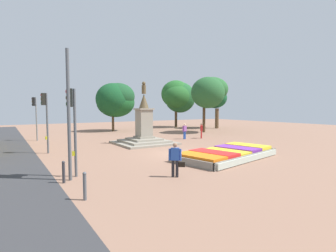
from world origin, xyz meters
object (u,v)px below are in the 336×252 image
Objects in this scene: flower_planter at (227,154)px; pedestrian_crossing_plaza at (185,130)px; traffic_light_mid_block at (45,112)px; banner_pole at (69,112)px; traffic_light_far_corner at (35,111)px; traffic_light_near_crossing at (72,117)px; statue_monument at (144,132)px; pedestrian_near_planter at (201,130)px; kerb_bollard_south at (85,185)px; pedestrian_with_handbag at (176,158)px; kerb_bollard_mid_a at (64,171)px.

pedestrian_crossing_plaza is at bearing 69.16° from flower_planter.
banner_pole is at bearing -90.71° from traffic_light_mid_block.
traffic_light_far_corner is 0.73× the size of banner_pole.
traffic_light_far_corner reaches higher than traffic_light_near_crossing.
statue_monument is 1.35× the size of traffic_light_near_crossing.
pedestrian_near_planter is at bearing 4.66° from traffic_light_mid_block.
pedestrian_crossing_plaza reaches higher than kerb_bollard_south.
banner_pole is (-7.79, -8.26, 1.92)m from statue_monument.
traffic_light_near_crossing is 2.56× the size of pedestrian_crossing_plaza.
pedestrian_near_planter is (14.24, -6.80, -1.93)m from traffic_light_far_corner.
traffic_light_mid_block is at bearing -175.34° from pedestrian_near_planter.
pedestrian_with_handbag is 1.60× the size of kerb_bollard_south.
kerb_bollard_mid_a reaches higher than flower_planter.
traffic_light_mid_block is 7.98m from traffic_light_far_corner.
flower_planter is 9.53m from kerb_bollard_mid_a.
flower_planter is at bearing -110.84° from pedestrian_crossing_plaza.
pedestrian_with_handbag reaches higher than pedestrian_near_planter.
traffic_light_mid_block is 1.00× the size of traffic_light_far_corner.
flower_planter is 4.74× the size of pedestrian_near_planter.
pedestrian_with_handbag is at bearing -33.26° from traffic_light_near_crossing.
kerb_bollard_south is (-0.38, -3.26, -2.17)m from traffic_light_near_crossing.
flower_planter is 5.56m from pedestrian_with_handbag.
traffic_light_near_crossing is at bearing -90.08° from traffic_light_far_corner.
pedestrian_near_planter is 17.41m from kerb_bollard_mid_a.
statue_monument is at bearing 69.94° from pedestrian_with_handbag.
flower_planter is at bearing 16.37° from kerb_bollard_south.
banner_pole is 2.47m from kerb_bollard_mid_a.
pedestrian_with_handbag is at bearing -159.14° from flower_planter.
traffic_light_near_crossing is 2.55× the size of pedestrian_near_planter.
traffic_light_mid_block is 10.65m from kerb_bollard_south.
pedestrian_with_handbag is at bearing 10.51° from kerb_bollard_south.
flower_planter is at bearing -0.41° from banner_pole.
pedestrian_near_planter is at bearing -25.53° from traffic_light_far_corner.
statue_monument is 1.30× the size of traffic_light_far_corner.
pedestrian_near_planter is at bearing 45.91° from pedestrian_with_handbag.
pedestrian_crossing_plaza is at bearing 36.14° from kerb_bollard_mid_a.
statue_monument reaches higher than flower_planter.
pedestrian_with_handbag is at bearing -127.75° from pedestrian_crossing_plaza.
traffic_light_mid_block is 2.64× the size of pedestrian_near_planter.
pedestrian_with_handbag reaches higher than flower_planter.
pedestrian_near_planter is at bearing 31.60° from kerb_bollard_mid_a.
kerb_bollard_mid_a is at bearing -143.86° from pedestrian_crossing_plaza.
traffic_light_far_corner is at bearing 119.71° from flower_planter.
traffic_light_mid_block reaches higher than pedestrian_crossing_plaza.
traffic_light_far_corner is (0.02, 15.13, 0.13)m from traffic_light_near_crossing.
statue_monument reaches higher than kerb_bollard_mid_a.
traffic_light_far_corner is (0.17, 7.97, 0.05)m from traffic_light_mid_block.
pedestrian_crossing_plaza is at bearing 10.54° from statue_monument.
traffic_light_mid_block is 0.73× the size of banner_pole.
statue_monument is 13.62m from kerb_bollard_south.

